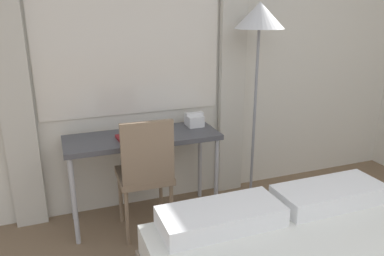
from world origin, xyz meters
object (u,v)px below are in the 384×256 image
at_px(standing_lamp, 259,33).
at_px(book, 131,137).
at_px(telephone, 194,120).
at_px(desk_chair, 146,170).
at_px(desk, 143,144).

relative_size(standing_lamp, book, 7.78).
bearing_deg(telephone, standing_lamp, -15.12).
bearing_deg(standing_lamp, desk_chair, -168.98).
height_order(desk_chair, standing_lamp, standing_lamp).
bearing_deg(book, desk, 23.96).
distance_m(desk_chair, book, 0.29).
bearing_deg(telephone, desk_chair, -147.04).
bearing_deg(book, desk_chair, -73.70).
distance_m(desk_chair, telephone, 0.67).
bearing_deg(desk, desk_chair, -99.84).
relative_size(standing_lamp, telephone, 11.48).
distance_m(standing_lamp, book, 1.33).
height_order(desk, telephone, telephone).
relative_size(desk, book, 5.41).
bearing_deg(telephone, book, -166.66).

